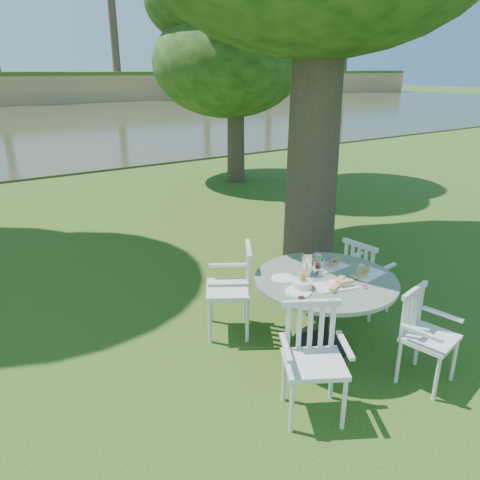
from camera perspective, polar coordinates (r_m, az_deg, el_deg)
name	(u,v)px	position (r m, az deg, el deg)	size (l,w,h in m)	color
ground	(249,310)	(5.80, 1.11, -8.47)	(140.00, 140.00, 0.00)	#1C3B0C
table	(325,292)	(4.85, 10.31, -6.22)	(1.43, 1.43, 0.80)	black
chair_ne	(363,271)	(5.69, 14.77, -3.73)	(0.48, 0.51, 0.92)	silver
chair_nw	(237,283)	(5.10, -0.34, -5.28)	(0.67, 0.68, 1.01)	silver
chair_sw	(312,350)	(4.06, 8.80, -13.12)	(0.65, 0.64, 0.97)	silver
chair_se	(421,329)	(4.69, 21.24, -10.03)	(0.53, 0.51, 0.90)	silver
tableware	(316,272)	(4.78, 9.31, -3.92)	(1.17, 0.81, 0.24)	white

